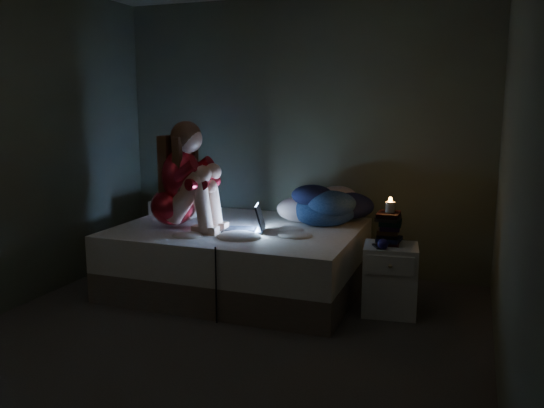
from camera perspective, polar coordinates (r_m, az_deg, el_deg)
The scene contains 13 objects.
floor at distance 3.97m, azimuth -5.81°, elevation -14.02°, with size 3.60×3.80×0.02m, color #343130.
wall_back at distance 5.41m, azimuth 2.83°, elevation 6.88°, with size 3.60×0.02×2.60m, color #556044.
wall_right at distance 3.27m, azimuth 23.69°, elevation 3.80°, with size 0.02×3.80×2.60m, color #556044.
bed at distance 4.92m, azimuth -3.35°, elevation -5.51°, with size 2.04×1.53×0.56m, color beige, non-canonical shape.
pillow at distance 5.46m, azimuth -9.58°, elevation -0.33°, with size 0.46×0.33×0.13m, color white.
woman at distance 4.78m, azimuth -10.16°, elevation 2.94°, with size 0.57×0.37×0.92m, color #830005, non-canonical shape.
laptop at distance 4.65m, azimuth -3.01°, elevation -1.35°, with size 0.34×0.24×0.24m, color black, non-canonical shape.
clothes_pile at distance 4.95m, azimuth 5.25°, elevation 0.08°, with size 0.61×0.49×0.37m, color navy, non-canonical shape.
nightstand at distance 4.46m, azimuth 11.96°, elevation -7.54°, with size 0.41×0.36×0.54m, color silver.
book_stack at distance 4.41m, azimuth 11.91°, elevation -2.41°, with size 0.19×0.25×0.25m, color black, non-canonical shape.
candle at distance 4.37m, azimuth 11.99°, elevation -0.29°, with size 0.07×0.07×0.08m, color beige.
phone at distance 4.32m, azimuth 10.77°, elevation -4.23°, with size 0.07×0.14×0.01m, color black.
blue_orb at distance 4.26m, azimuth 11.06°, elevation -4.00°, with size 0.08×0.08×0.08m, color navy.
Camera 1 is at (1.60, -3.25, 1.62)m, focal length 36.80 mm.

